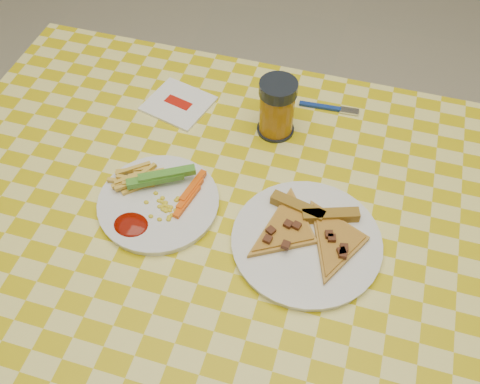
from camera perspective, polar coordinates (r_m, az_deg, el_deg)
name	(u,v)px	position (r m, az deg, el deg)	size (l,w,h in m)	color
ground	(246,372)	(1.63, 0.70, -18.61)	(8.00, 8.00, 0.00)	beige
table	(250,246)	(1.01, 1.07, -5.74)	(1.28, 0.88, 0.76)	silver
plate_left	(159,204)	(0.98, -8.67, -1.23)	(0.22, 0.22, 0.01)	white
plate_right	(306,242)	(0.93, 7.08, -5.36)	(0.25, 0.25, 0.01)	white
fries_veggies	(157,190)	(0.98, -8.90, 0.18)	(0.19, 0.17, 0.04)	gold
pizza_slices	(310,231)	(0.93, 7.51, -4.19)	(0.25, 0.22, 0.02)	#BF8A3B
drink_glass	(277,108)	(1.06, 3.96, 8.91)	(0.08, 0.08, 0.12)	black
napkin	(178,104)	(1.16, -6.59, 9.35)	(0.15, 0.15, 0.01)	white
fork	(330,108)	(1.16, 9.55, 8.85)	(0.13, 0.02, 0.01)	navy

